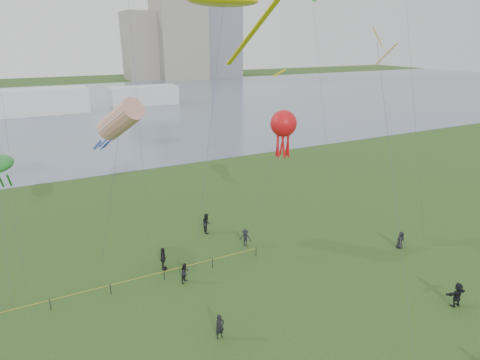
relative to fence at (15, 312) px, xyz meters
name	(u,v)px	position (x,y,z in m)	size (l,w,h in m)	color
lake	(91,107)	(15.53, 87.85, -0.53)	(400.00, 120.00, 0.08)	slate
building_mid	(179,34)	(61.53, 149.85, 18.45)	(20.00, 20.00, 38.00)	gray
building_low	(144,46)	(47.53, 155.85, 13.45)	(16.00, 18.00, 28.00)	gray
pavilion_left	(40,101)	(3.53, 82.85, 2.45)	(22.00, 8.00, 6.00)	silver
pavilion_right	(144,95)	(29.53, 85.85, 1.95)	(18.00, 7.00, 5.00)	silver
fence	(15,312)	(0.00, 0.00, 0.00)	(24.07, 0.07, 1.05)	black
spectator_a	(185,273)	(11.50, -0.94, 0.24)	(0.77, 0.60, 1.59)	black
spectator_b	(245,238)	(18.11, 2.02, 0.25)	(1.04, 0.60, 1.61)	black
spectator_c	(163,259)	(10.50, 1.50, 0.41)	(1.14, 0.47, 1.94)	black
spectator_d	(400,240)	(30.22, -4.38, 0.23)	(0.76, 0.50, 1.56)	black
spectator_e	(457,295)	(27.32, -12.04, 0.35)	(1.68, 0.53, 1.81)	black
spectator_f	(220,327)	(11.41, -7.66, 0.28)	(0.61, 0.40, 1.67)	black
spectator_g	(207,223)	(16.04, 6.02, 0.42)	(0.94, 0.73, 1.94)	black
kite_stingray	(224,1)	(16.58, 2.57, 19.49)	(6.62, 10.20, 20.54)	#3F3F42
kite_windsock	(120,120)	(9.21, 7.03, 10.72)	(4.84, 5.23, 13.25)	#3F3F42
kite_octopus	(283,124)	(21.66, 1.96, 10.15)	(5.95, 2.89, 11.90)	#3F3F42
kite_delta	(380,53)	(23.21, -6.53, 16.10)	(4.23, 9.98, 18.23)	#3F3F42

